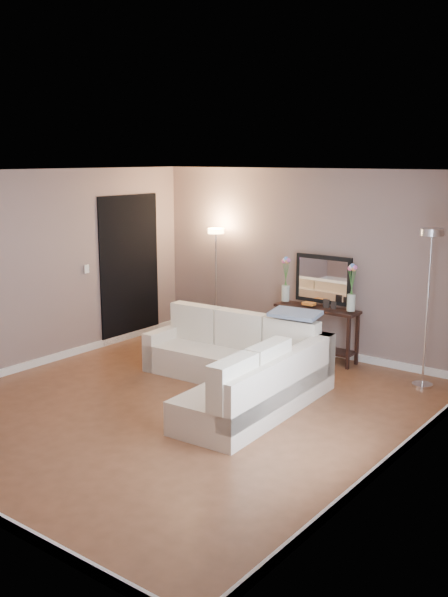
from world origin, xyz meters
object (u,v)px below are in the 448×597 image
Objects in this scene: sectional_sofa at (241,367)px; floor_lamp_lit at (216,261)px; floor_lamp_unlit at (429,276)px; console_table at (311,329)px.

sectional_sofa is 1.45× the size of floor_lamp_lit.
floor_lamp_lit is at bearing 175.86° from floor_lamp_unlit.
sectional_sofa is at bearing -45.40° from floor_lamp_lit.
floor_lamp_lit reaches higher than console_table.
floor_lamp_lit is at bearing 177.86° from console_table.
console_table is 0.71× the size of floor_lamp_lit.
sectional_sofa is at bearing -89.45° from console_table.
console_table is 0.62× the size of floor_lamp_unlit.
floor_lamp_lit is 0.88× the size of floor_lamp_unlit.
floor_lamp_unlit reaches higher than sectional_sofa.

